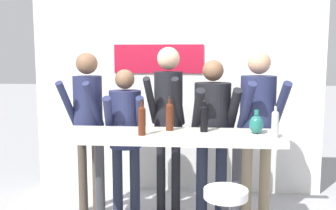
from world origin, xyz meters
TOP-DOWN VIEW (x-y plane):
  - back_wall at (-0.00, 1.40)m, footprint 3.69×0.12m
  - tasting_table at (0.00, 0.00)m, footprint 2.09×0.60m
  - person_far_left at (-0.92, 0.54)m, footprint 0.43×0.57m
  - person_left at (-0.50, 0.52)m, footprint 0.46×0.55m
  - person_center_left at (-0.04, 0.56)m, footprint 0.42×0.57m
  - person_center at (0.44, 0.55)m, footprint 0.52×0.61m
  - person_center_right at (0.90, 0.51)m, footprint 0.50×0.61m
  - wine_bottle_0 at (-0.22, -0.12)m, footprint 0.07×0.07m
  - wine_bottle_1 at (0.95, -0.14)m, footprint 0.06×0.06m
  - wine_bottle_2 at (0.34, 0.09)m, footprint 0.07×0.07m
  - wine_bottle_3 at (0.01, 0.12)m, footprint 0.07×0.07m
  - decorative_vase at (0.82, 0.05)m, footprint 0.13×0.13m

SIDE VIEW (x-z plane):
  - tasting_table at x=0.00m, z-range 0.35..1.39m
  - person_left at x=-0.50m, z-range 0.19..1.81m
  - person_center at x=0.44m, z-range 0.20..1.91m
  - person_center_right at x=0.90m, z-range 0.22..2.02m
  - decorative_vase at x=0.82m, z-range 1.02..1.24m
  - person_far_left at x=-0.92m, z-range 0.24..2.03m
  - person_center_left at x=-0.04m, z-range 0.25..2.10m
  - wine_bottle_1 at x=0.95m, z-range 1.03..1.33m
  - wine_bottle_2 at x=0.34m, z-range 1.03..1.33m
  - wine_bottle_0 at x=-0.22m, z-range 1.03..1.35m
  - wine_bottle_3 at x=0.01m, z-range 1.03..1.36m
  - back_wall at x=0.00m, z-range 0.00..2.53m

